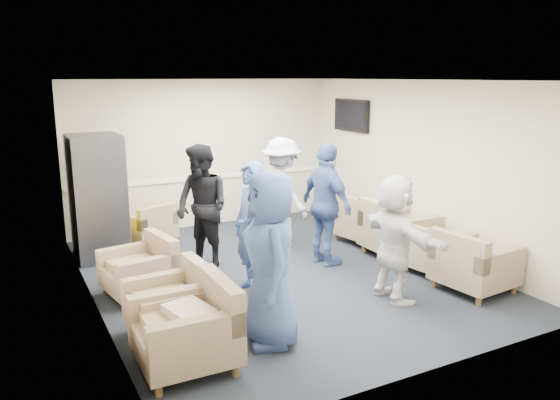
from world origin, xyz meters
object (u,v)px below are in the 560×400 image
vending_machine (98,197)px  person_back_left (202,207)px  armchair_right_near (472,266)px  person_front_right (395,238)px  armchair_left_mid (176,307)px  armchair_left_far (143,271)px  person_back_right (282,193)px  armchair_right_midnear (427,251)px  person_front_left (271,259)px  armchair_left_near (191,331)px  person_mid_right (326,205)px  person_mid_left (251,228)px  armchair_corner (149,227)px  armchair_right_midfar (396,233)px  armchair_right_far (364,222)px

vending_machine → person_back_left: size_ratio=1.05×
armchair_right_near → person_front_right: person_front_right is taller
armchair_left_mid → armchair_left_far: bearing=179.0°
armchair_right_near → person_back_right: person_back_right is taller
armchair_left_far → armchair_right_midnear: bearing=65.7°
person_front_left → person_back_right: person_front_left is taller
armchair_left_near → armchair_right_near: (3.84, 0.12, -0.01)m
vending_machine → person_front_left: 3.90m
armchair_left_near → armchair_left_mid: bearing=176.0°
armchair_right_midnear → person_mid_right: 1.59m
armchair_left_near → person_front_left: (0.90, 0.08, 0.56)m
person_back_left → person_mid_left: bearing=-11.0°
armchair_corner → person_back_right: (1.94, -1.07, 0.60)m
armchair_right_near → armchair_right_midnear: (0.02, 0.85, -0.04)m
person_front_left → armchair_right_midfar: bearing=130.9°
armchair_corner → armchair_right_midfar: bearing=121.0°
armchair_left_near → person_mid_right: (2.73, 1.91, 0.55)m
armchair_right_far → person_front_left: 3.94m
person_front_left → armchair_left_mid: bearing=-113.1°
armchair_right_near → armchair_right_midnear: armchair_right_near is taller
person_back_right → person_front_right: bearing=175.2°
vending_machine → person_mid_left: vending_machine is taller
person_back_right → person_front_right: (0.20, -2.62, -0.10)m
armchair_left_far → armchair_right_midfar: size_ratio=0.96×
armchair_corner → person_mid_right: size_ratio=0.54×
armchair_right_midnear → armchair_corner: size_ratio=0.89×
armchair_right_midnear → person_mid_left: bearing=70.1°
armchair_right_near → armchair_right_midfar: (0.04, 1.58, 0.03)m
armchair_right_far → person_mid_right: size_ratio=0.54×
armchair_corner → vending_machine: vending_machine is taller
person_back_left → person_back_right: 1.55m
armchair_left_mid → person_mid_right: bearing=112.1°
person_mid_left → person_front_right: 1.81m
armchair_left_mid → armchair_right_near: 3.83m
armchair_left_far → armchair_left_near: bearing=-9.8°
vending_machine → person_front_left: (1.08, -3.75, -0.03)m
person_back_right → person_mid_left: bearing=131.6°
armchair_right_near → vending_machine: vending_machine is taller
armchair_left_near → person_mid_right: bearing=125.6°
person_back_left → person_mid_right: size_ratio=1.00×
armchair_right_midfar → person_back_right: bearing=46.2°
person_front_left → person_mid_right: bearing=147.4°
armchair_left_near → armchair_right_midnear: bearing=104.7°
armchair_left_mid → person_front_left: bearing=51.9°
armchair_left_mid → person_front_right: 2.77m
armchair_right_midnear → person_mid_left: person_mid_left is taller
vending_machine → person_front_right: (2.95, -3.44, -0.15)m
armchair_right_midnear → armchair_right_far: armchair_right_far is taller
armchair_left_mid → person_mid_left: person_mid_left is taller
person_mid_right → person_back_left: bearing=61.9°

